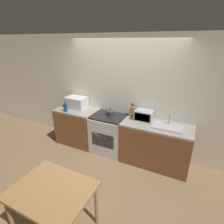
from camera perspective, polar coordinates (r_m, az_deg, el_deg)
name	(u,v)px	position (r m, az deg, el deg)	size (l,w,h in m)	color
ground_plane	(103,169)	(3.77, -3.11, -18.24)	(16.00, 16.00, 0.00)	brown
wall_back	(123,96)	(3.96, 3.66, 5.38)	(10.00, 0.06, 2.60)	silver
counter_left_run	(78,126)	(4.50, -11.05, -4.50)	(1.00, 0.62, 0.90)	brown
counter_right_run	(155,145)	(3.79, 13.81, -10.30)	(1.39, 0.62, 0.90)	brown
stove_range	(109,134)	(4.08, -1.05, -7.06)	(0.75, 0.62, 0.90)	silver
kettle	(110,112)	(3.88, -0.59, -0.09)	(0.16, 0.16, 0.17)	#2D2D2D
microwave	(76,102)	(4.40, -11.53, 3.11)	(0.50, 0.35, 0.27)	silver
bottle	(66,107)	(4.22, -14.92, 1.46)	(0.09, 0.09, 0.26)	navy
knife_block	(132,111)	(3.85, 6.69, 0.25)	(0.10, 0.10, 0.29)	#9E7042
toaster_oven	(144,115)	(3.71, 10.41, -0.99)	(0.37, 0.29, 0.21)	#999BA0
sink_basin	(168,127)	(3.54, 17.77, -4.53)	(0.57, 0.34, 0.24)	#999BA0
dining_table	(52,195)	(2.54, -18.90, -24.17)	(0.99, 0.77, 0.75)	#9E7042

